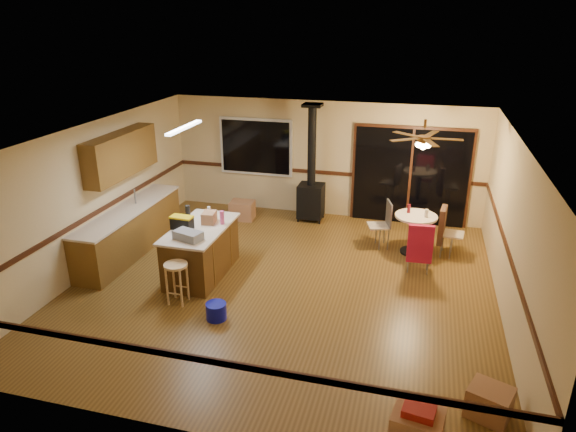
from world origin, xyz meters
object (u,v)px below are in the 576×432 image
(dining_table, at_px, (415,228))
(chair_right, at_px, (444,225))
(blue_bucket, at_px, (216,311))
(box_corner_a, at_px, (417,428))
(wood_stove, at_px, (311,189))
(kitchen_island, at_px, (201,251))
(toolbox_black, at_px, (182,223))
(chair_near, at_px, (420,243))
(toolbox_grey, at_px, (188,235))
(chair_left, at_px, (384,219))
(bar_stool, at_px, (177,283))
(box_under_window, at_px, (242,210))
(box_corner_b, at_px, (489,402))

(dining_table, bearing_deg, chair_right, 7.94)
(blue_bucket, relative_size, box_corner_a, 0.59)
(wood_stove, bearing_deg, blue_bucket, -96.64)
(kitchen_island, distance_m, toolbox_black, 0.62)
(kitchen_island, height_order, chair_right, chair_right)
(chair_near, bearing_deg, dining_table, 97.07)
(toolbox_grey, height_order, chair_left, toolbox_grey)
(toolbox_grey, xyz_separation_m, box_corner_a, (3.78, -2.50, -0.77))
(chair_right, bearing_deg, dining_table, -172.06)
(chair_left, bearing_deg, blue_bucket, -123.83)
(bar_stool, bearing_deg, wood_stove, 72.48)
(kitchen_island, height_order, toolbox_grey, toolbox_grey)
(box_under_window, bearing_deg, box_corner_b, -46.61)
(chair_near, relative_size, chair_right, 1.00)
(chair_near, bearing_deg, kitchen_island, -165.08)
(wood_stove, distance_m, toolbox_grey, 3.79)
(toolbox_black, height_order, bar_stool, toolbox_black)
(dining_table, distance_m, chair_near, 0.89)
(wood_stove, distance_m, chair_left, 2.00)
(kitchen_island, distance_m, box_corner_a, 4.87)
(toolbox_grey, relative_size, toolbox_black, 1.28)
(chair_near, bearing_deg, toolbox_grey, -157.76)
(chair_near, bearing_deg, wood_stove, 139.47)
(chair_left, height_order, box_under_window, chair_left)
(chair_left, relative_size, chair_near, 0.74)
(toolbox_black, bearing_deg, box_under_window, 88.87)
(toolbox_black, distance_m, chair_left, 3.92)
(kitchen_island, xyz_separation_m, toolbox_black, (-0.26, -0.13, 0.55))
(box_corner_a, bearing_deg, blue_bucket, 150.22)
(kitchen_island, bearing_deg, dining_table, 27.45)
(toolbox_black, distance_m, dining_table, 4.38)
(bar_stool, bearing_deg, chair_right, 35.68)
(box_corner_b, bearing_deg, chair_right, 96.32)
(bar_stool, height_order, chair_near, chair_near)
(dining_table, bearing_deg, box_corner_a, -87.56)
(blue_bucket, relative_size, dining_table, 0.39)
(chair_right, height_order, box_under_window, chair_right)
(kitchen_island, distance_m, box_corner_b, 5.19)
(wood_stove, bearing_deg, chair_right, -21.42)
(wood_stove, xyz_separation_m, chair_near, (2.41, -2.06, -0.13))
(bar_stool, distance_m, box_under_window, 3.70)
(chair_left, xyz_separation_m, chair_near, (0.71, -1.01, 0.01))
(bar_stool, xyz_separation_m, chair_right, (4.10, 2.94, 0.25))
(bar_stool, xyz_separation_m, box_corner_b, (4.58, -1.39, -0.16))
(kitchen_island, height_order, box_corner_a, kitchen_island)
(dining_table, bearing_deg, bar_stool, -141.27)
(chair_left, distance_m, box_under_window, 3.30)
(kitchen_island, relative_size, toolbox_black, 4.61)
(kitchen_island, distance_m, blue_bucket, 1.55)
(dining_table, relative_size, chair_left, 1.55)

